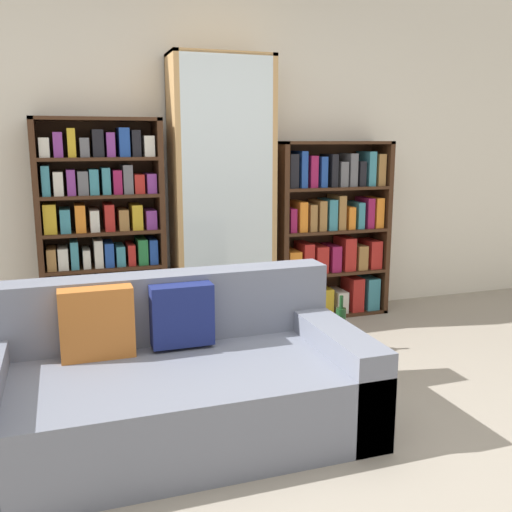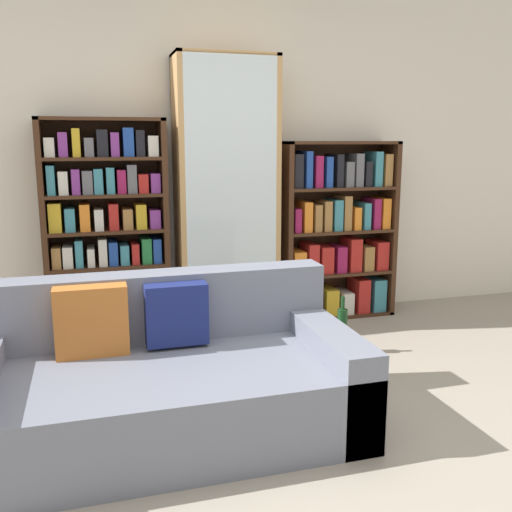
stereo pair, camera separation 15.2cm
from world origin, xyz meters
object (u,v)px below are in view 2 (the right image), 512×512
bookshelf_right (337,233)px  wine_bottle (342,330)px  couch (163,382)px  display_cabinet (226,197)px  bookshelf_left (107,232)px

bookshelf_right → wine_bottle: (-0.33, -0.85, -0.53)m
couch → display_cabinet: bearing=65.8°
couch → wine_bottle: (1.32, 0.73, -0.09)m
display_cabinet → wine_bottle: display_cabinet is taller
couch → display_cabinet: size_ratio=0.92×
couch → wine_bottle: size_ratio=4.70×
display_cabinet → wine_bottle: bearing=-53.5°
display_cabinet → bookshelf_right: display_cabinet is taller
couch → wine_bottle: 1.51m
bookshelf_left → bookshelf_right: bookshelf_left is taller
bookshelf_left → display_cabinet: 0.94m
couch → bookshelf_right: bookshelf_right is taller
bookshelf_left → bookshelf_right: bearing=-0.0°
wine_bottle → bookshelf_left: bearing=150.8°
bookshelf_left → wine_bottle: bearing=-29.2°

